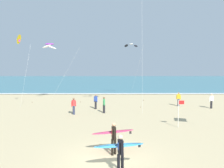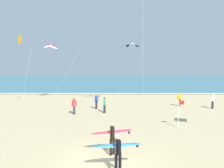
# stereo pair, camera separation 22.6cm
# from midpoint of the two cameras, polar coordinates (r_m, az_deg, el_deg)

# --- Properties ---
(ground_plane) EXTENTS (160.00, 160.00, 0.00)m
(ground_plane) POSITION_cam_midpoint_polar(r_m,az_deg,el_deg) (13.09, -0.74, -16.68)
(ground_plane) COLOR tan
(ocean_water) EXTENTS (160.00, 60.00, 0.08)m
(ocean_water) POSITION_cam_midpoint_polar(r_m,az_deg,el_deg) (69.40, 0.13, 0.63)
(ocean_water) COLOR teal
(ocean_water) RESTS_ON ground
(shoreline_foam) EXTENTS (160.00, 1.02, 0.01)m
(shoreline_foam) POSITION_cam_midpoint_polar(r_m,az_deg,el_deg) (39.81, -0.01, -2.19)
(shoreline_foam) COLOR white
(shoreline_foam) RESTS_ON ocean_water
(surfer_lead) EXTENTS (2.32, 1.01, 1.71)m
(surfer_lead) POSITION_cam_midpoint_polar(r_m,az_deg,el_deg) (13.39, 0.47, -11.47)
(surfer_lead) COLOR black
(surfer_lead) RESTS_ON ground
(surfer_trailing) EXTENTS (2.33, 1.06, 1.71)m
(surfer_trailing) POSITION_cam_midpoint_polar(r_m,az_deg,el_deg) (11.28, 1.83, -14.57)
(surfer_trailing) COLOR black
(surfer_trailing) RESTS_ON ground
(kite_delta_golden_high) EXTENTS (0.41, 4.09, 7.97)m
(kite_delta_golden_high) POSITION_cam_midpoint_polar(r_m,az_deg,el_deg) (29.06, -20.21, 9.52)
(kite_delta_golden_high) COLOR yellow
(kite_delta_golden_high) RESTS_ON ground
(kite_arc_violet_low) EXTENTS (4.56, 2.46, 7.36)m
(kite_arc_violet_low) POSITION_cam_midpoint_polar(r_m,az_deg,el_deg) (32.26, -13.66, 8.44)
(kite_arc_violet_low) COLOR white
(kite_arc_violet_low) RESTS_ON ground
(kite_arc_ivory_distant) EXTENTS (2.40, 5.20, 7.83)m
(kite_arc_ivory_distant) POSITION_cam_midpoint_polar(r_m,az_deg,el_deg) (36.79, 4.89, 8.84)
(kite_arc_ivory_distant) COLOR black
(kite_arc_ivory_distant) RESTS_ON ground
(bystander_white_top) EXTENTS (0.49, 0.25, 1.59)m
(bystander_white_top) POSITION_cam_midpoint_polar(r_m,az_deg,el_deg) (28.79, 22.29, -3.65)
(bystander_white_top) COLOR black
(bystander_white_top) RESTS_ON ground
(bystander_red_top) EXTENTS (0.43, 0.33, 1.59)m
(bystander_red_top) POSITION_cam_midpoint_polar(r_m,az_deg,el_deg) (23.86, -8.39, -4.99)
(bystander_red_top) COLOR #2D334C
(bystander_red_top) RESTS_ON ground
(bystander_yellow_top) EXTENTS (0.47, 0.28, 1.59)m
(bystander_yellow_top) POSITION_cam_midpoint_polar(r_m,az_deg,el_deg) (29.24, 15.45, -3.36)
(bystander_yellow_top) COLOR #2D334C
(bystander_yellow_top) RESTS_ON ground
(bystander_blue_top) EXTENTS (0.40, 0.35, 1.59)m
(bystander_blue_top) POSITION_cam_midpoint_polar(r_m,az_deg,el_deg) (26.47, -3.37, -4.01)
(bystander_blue_top) COLOR black
(bystander_blue_top) RESTS_ON ground
(bystander_green_top) EXTENTS (0.22, 0.50, 1.59)m
(bystander_green_top) POSITION_cam_midpoint_polar(r_m,az_deg,el_deg) (24.27, -1.46, -4.78)
(bystander_green_top) COLOR black
(bystander_green_top) RESTS_ON ground
(lifeguard_flag) EXTENTS (0.45, 0.05, 2.10)m
(lifeguard_flag) POSITION_cam_midpoint_polar(r_m,az_deg,el_deg) (19.34, 15.47, -5.97)
(lifeguard_flag) COLOR silver
(lifeguard_flag) RESTS_ON ground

